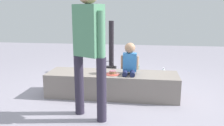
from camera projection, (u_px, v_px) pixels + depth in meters
ground_plane at (112, 95)px, 3.77m from camera, size 12.00×12.00×0.00m
concrete_ledge at (112, 84)px, 3.73m from camera, size 2.06×0.58×0.38m
child_seated at (130, 60)px, 3.60m from camera, size 0.28×0.32×0.48m
adult_standing at (89, 39)px, 2.79m from camera, size 0.45×0.34×1.66m
cake_plate at (113, 73)px, 3.59m from camera, size 0.22×0.22×0.07m
gift_bag at (133, 73)px, 4.45m from camera, size 0.22×0.08×0.38m
railing_post at (111, 53)px, 5.17m from camera, size 0.36×0.36×1.13m
water_bottle_near_gift at (73, 76)px, 4.56m from camera, size 0.06×0.06×0.19m
water_bottle_far_side at (163, 73)px, 4.75m from camera, size 0.06×0.06×0.22m
party_cup_red at (163, 85)px, 4.17m from camera, size 0.08×0.08×0.10m
handbag_black_leather at (108, 72)px, 4.80m from camera, size 0.32×0.14×0.35m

